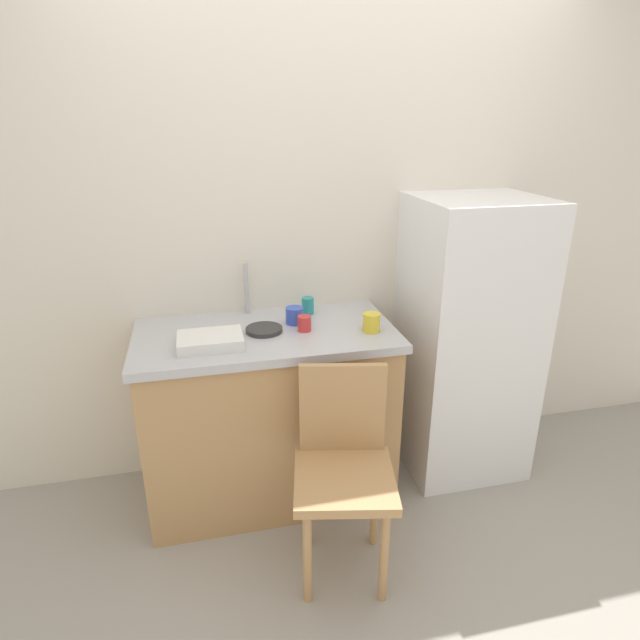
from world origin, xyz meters
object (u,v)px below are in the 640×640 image
cup_red (304,323)px  cup_blue (294,315)px  cup_yellow (371,322)px  dish_tray (210,340)px  chair (344,464)px  hotplate (264,330)px  refrigerator (467,339)px  cup_teal (308,306)px

cup_red → cup_blue: size_ratio=0.85×
cup_yellow → cup_blue: cup_yellow is taller
dish_tray → cup_yellow: bearing=-0.2°
chair → cup_blue: cup_blue is taller
chair → cup_blue: 0.75m
hotplate → cup_blue: (0.16, 0.07, 0.03)m
chair → hotplate: (-0.24, 0.54, 0.40)m
refrigerator → cup_red: refrigerator is taller
chair → cup_red: cup_red is taller
refrigerator → cup_yellow: size_ratio=16.76×
cup_yellow → dish_tray: bearing=179.8°
refrigerator → cup_blue: refrigerator is taller
refrigerator → cup_teal: 0.85m
refrigerator → chair: size_ratio=1.65×
refrigerator → hotplate: refrigerator is taller
cup_teal → cup_blue: cup_teal is taller
chair → cup_blue: (-0.08, 0.61, 0.43)m
refrigerator → dish_tray: bearing=-174.0°
hotplate → cup_teal: cup_teal is taller
cup_yellow → cup_teal: size_ratio=1.04×
chair → hotplate: bearing=126.0°
refrigerator → dish_tray: 1.33m
cup_teal → chair: bearing=-90.7°
cup_teal → cup_red: bearing=-106.0°
cup_blue → cup_teal: bearing=52.0°
cup_yellow → cup_blue: size_ratio=1.05×
cup_teal → cup_blue: 0.15m
chair → cup_yellow: cup_yellow is taller
refrigerator → cup_red: 0.90m
cup_yellow → cup_teal: (-0.24, 0.30, -0.00)m
cup_red → dish_tray: bearing=-170.0°
chair → hotplate: 0.71m
chair → cup_red: size_ratio=12.43×
cup_red → cup_blue: bearing=105.4°
cup_teal → dish_tray: bearing=-149.4°
cup_yellow → cup_teal: cup_yellow is taller
chair → hotplate: hotplate is taller
cup_yellow → cup_blue: 0.37m
cup_yellow → refrigerator: bearing=13.6°
chair → cup_yellow: (0.25, 0.43, 0.44)m
refrigerator → cup_blue: 0.93m
hotplate → cup_yellow: 0.50m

